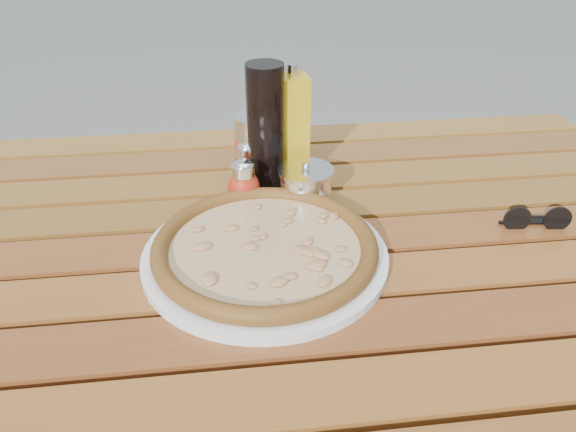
{
  "coord_description": "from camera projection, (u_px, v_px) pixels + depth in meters",
  "views": [
    {
      "loc": [
        -0.09,
        -0.72,
        1.24
      ],
      "look_at": [
        0.0,
        0.02,
        0.78
      ],
      "focal_mm": 35.0,
      "sensor_mm": 36.0,
      "label": 1
    }
  ],
  "objects": [
    {
      "name": "olive_oil_cruet",
      "position": [
        292.0,
        126.0,
        1.01
      ],
      "size": [
        0.06,
        0.06,
        0.21
      ],
      "rotation": [
        0.0,
        0.0,
        0.08
      ],
      "color": "#BC9614",
      "rests_on": "table"
    },
    {
      "name": "pizza",
      "position": [
        265.0,
        247.0,
        0.82
      ],
      "size": [
        0.42,
        0.42,
        0.03
      ],
      "rotation": [
        0.0,
        0.0,
        -0.33
      ],
      "color": "beige",
      "rests_on": "plate"
    },
    {
      "name": "sunglasses",
      "position": [
        536.0,
        220.0,
        0.89
      ],
      "size": [
        0.11,
        0.03,
        0.04
      ],
      "rotation": [
        0.0,
        0.0,
        -0.12
      ],
      "color": "black",
      "rests_on": "table"
    },
    {
      "name": "soda_can",
      "position": [
        253.0,
        148.0,
        1.02
      ],
      "size": [
        0.07,
        0.07,
        0.12
      ],
      "rotation": [
        0.0,
        0.0,
        0.09
      ],
      "color": "silver",
      "rests_on": "table"
    },
    {
      "name": "parmesan_tin",
      "position": [
        306.0,
        184.0,
        0.97
      ],
      "size": [
        0.11,
        0.11,
        0.07
      ],
      "rotation": [
        0.0,
        0.0,
        0.17
      ],
      "color": "white",
      "rests_on": "table"
    },
    {
      "name": "table",
      "position": [
        289.0,
        278.0,
        0.91
      ],
      "size": [
        1.4,
        0.9,
        0.75
      ],
      "color": "#361B0C",
      "rests_on": "ground"
    },
    {
      "name": "dark_bottle",
      "position": [
        266.0,
        126.0,
        0.98
      ],
      "size": [
        0.09,
        0.09,
        0.22
      ],
      "primitive_type": "cylinder",
      "rotation": [
        0.0,
        0.0,
        -0.37
      ],
      "color": "black",
      "rests_on": "table"
    },
    {
      "name": "plate",
      "position": [
        265.0,
        256.0,
        0.83
      ],
      "size": [
        0.39,
        0.39,
        0.01
      ],
      "primitive_type": "cylinder",
      "rotation": [
        0.0,
        0.0,
        -0.08
      ],
      "color": "white",
      "rests_on": "table"
    },
    {
      "name": "pepper_shaker",
      "position": [
        244.0,
        183.0,
        0.95
      ],
      "size": [
        0.06,
        0.06,
        0.08
      ],
      "rotation": [
        0.0,
        0.0,
        0.12
      ],
      "color": "red",
      "rests_on": "table"
    },
    {
      "name": "oregano_shaker",
      "position": [
        248.0,
        164.0,
        1.01
      ],
      "size": [
        0.06,
        0.06,
        0.08
      ],
      "rotation": [
        0.0,
        0.0,
        -0.13
      ],
      "color": "#3B3E19",
      "rests_on": "table"
    }
  ]
}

